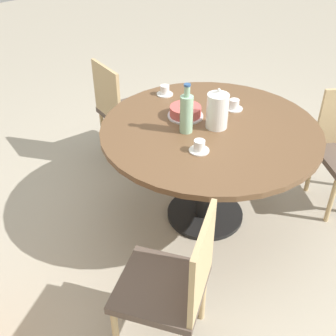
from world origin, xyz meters
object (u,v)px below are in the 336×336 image
at_px(coffee_pot, 217,110).
at_px(chair_c, 173,284).
at_px(cup_c, 165,91).
at_px(water_bottle, 186,113).
at_px(cup_a, 199,147).
at_px(cup_b, 234,105).
at_px(chair_b, 123,109).
at_px(cake_main, 185,112).

bearing_deg(coffee_pot, chair_c, 124.75).
distance_m(coffee_pot, cup_c, 0.59).
relative_size(water_bottle, cup_a, 2.65).
height_order(coffee_pot, cup_c, coffee_pot).
relative_size(cup_a, cup_b, 1.00).
bearing_deg(cup_a, chair_b, -12.54).
xyz_separation_m(coffee_pot, cup_c, (0.58, -0.05, -0.09)).
bearing_deg(cake_main, cup_a, 149.22).
relative_size(chair_b, water_bottle, 2.70).
bearing_deg(cup_a, chair_c, 128.22).
height_order(cake_main, cup_b, cake_main).
bearing_deg(cup_b, cup_c, 24.58).
bearing_deg(chair_b, cup_c, -168.45).
distance_m(chair_b, cup_c, 0.58).
height_order(chair_b, coffee_pot, coffee_pot).
height_order(chair_c, cup_b, chair_c).
xyz_separation_m(water_bottle, cup_b, (0.02, -0.45, -0.10)).
height_order(coffee_pot, cup_a, coffee_pot).
distance_m(chair_b, cup_a, 1.27).
distance_m(water_bottle, cup_a, 0.26).
relative_size(chair_c, coffee_pot, 3.25).
distance_m(chair_c, cup_c, 1.53).
relative_size(cup_b, cup_c, 1.00).
distance_m(coffee_pot, water_bottle, 0.20).
bearing_deg(cup_a, coffee_pot, -63.56).
relative_size(coffee_pot, cake_main, 1.11).
distance_m(chair_b, cup_b, 1.05).
bearing_deg(coffee_pot, chair_b, 0.72).
bearing_deg(cup_b, chair_b, 16.19).
bearing_deg(chair_b, water_bottle, 174.37).
relative_size(chair_c, cup_a, 7.16).
height_order(chair_b, cake_main, chair_b).
bearing_deg(coffee_pot, cup_c, -4.68).
height_order(coffee_pot, cake_main, coffee_pot).
xyz_separation_m(chair_b, cup_a, (-1.20, 0.27, 0.32)).
distance_m(chair_c, cup_a, 0.81).
xyz_separation_m(cake_main, cup_c, (0.35, -0.11, -0.01)).
relative_size(chair_b, cup_a, 7.16).
xyz_separation_m(water_bottle, cake_main, (0.15, -0.13, -0.10)).
bearing_deg(cup_c, cup_b, -155.42).
bearing_deg(chair_c, water_bottle, -168.04).
xyz_separation_m(cup_a, cup_c, (0.72, -0.33, 0.00)).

